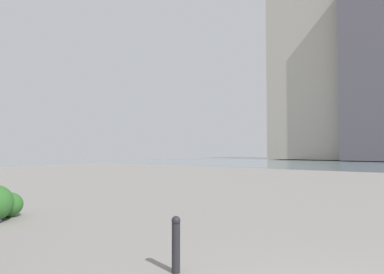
# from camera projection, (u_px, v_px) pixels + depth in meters

# --- Properties ---
(building_slab) EXTENTS (11.33, 10.65, 30.42)m
(building_slab) POSITION_uv_depth(u_px,v_px,m) (378.00, 74.00, 56.09)
(building_slab) COLOR #5B5660
(building_slab) RESTS_ON ground
(building_annex) EXTENTS (16.13, 12.14, 38.53)m
(building_annex) POSITION_uv_depth(u_px,v_px,m) (314.00, 66.00, 65.84)
(building_annex) COLOR #B2A899
(building_annex) RESTS_ON ground
(bollard_near) EXTENTS (0.13, 0.13, 0.80)m
(bollard_near) POSITION_uv_depth(u_px,v_px,m) (176.00, 243.00, 4.49)
(bollard_near) COLOR #232328
(bollard_near) RESTS_ON ground
(bollard_mid) EXTENTS (0.13, 0.13, 0.68)m
(bollard_mid) POSITION_uv_depth(u_px,v_px,m) (0.00, 208.00, 7.57)
(bollard_mid) COLOR #232328
(bollard_mid) RESTS_ON ground
(shrub_low) EXTENTS (0.74, 0.67, 0.63)m
(shrub_low) POSITION_uv_depth(u_px,v_px,m) (9.00, 205.00, 8.27)
(shrub_low) COLOR #2D6628
(shrub_low) RESTS_ON ground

